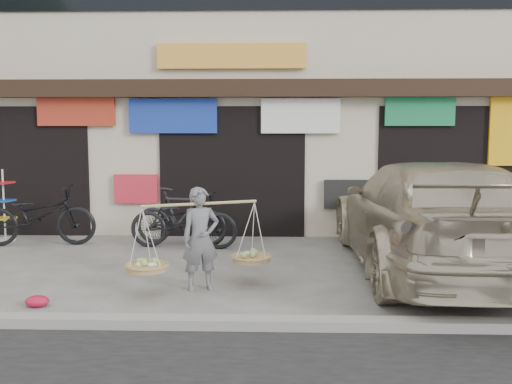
{
  "coord_description": "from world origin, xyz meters",
  "views": [
    {
      "loc": [
        0.85,
        -8.26,
        2.27
      ],
      "look_at": [
        0.57,
        0.9,
        1.23
      ],
      "focal_mm": 40.0,
      "sensor_mm": 36.0,
      "label": 1
    }
  ],
  "objects_px": {
    "street_vendor": "(201,244)",
    "bike_2": "(184,220)",
    "bike_0": "(38,216)",
    "display_rack": "(4,212)",
    "bike_1": "(181,217)",
    "suv": "(430,216)"
  },
  "relations": [
    {
      "from": "bike_1",
      "to": "suv",
      "type": "relative_size",
      "value": 0.31
    },
    {
      "from": "bike_1",
      "to": "bike_0",
      "type": "bearing_deg",
      "value": 104.25
    },
    {
      "from": "street_vendor",
      "to": "bike_0",
      "type": "height_order",
      "value": "street_vendor"
    },
    {
      "from": "bike_1",
      "to": "suv",
      "type": "height_order",
      "value": "suv"
    },
    {
      "from": "bike_0",
      "to": "display_rack",
      "type": "xyz_separation_m",
      "value": [
        -0.87,
        0.46,
        0.0
      ]
    },
    {
      "from": "street_vendor",
      "to": "bike_1",
      "type": "distance_m",
      "value": 3.14
    },
    {
      "from": "street_vendor",
      "to": "bike_2",
      "type": "relative_size",
      "value": 0.95
    },
    {
      "from": "street_vendor",
      "to": "bike_2",
      "type": "height_order",
      "value": "street_vendor"
    },
    {
      "from": "suv",
      "to": "display_rack",
      "type": "relative_size",
      "value": 4.21
    },
    {
      "from": "bike_1",
      "to": "suv",
      "type": "xyz_separation_m",
      "value": [
        4.26,
        -1.85,
        0.32
      ]
    },
    {
      "from": "bike_1",
      "to": "display_rack",
      "type": "distance_m",
      "value": 3.64
    },
    {
      "from": "suv",
      "to": "bike_0",
      "type": "bearing_deg",
      "value": -14.06
    },
    {
      "from": "bike_0",
      "to": "bike_2",
      "type": "height_order",
      "value": "bike_0"
    },
    {
      "from": "street_vendor",
      "to": "display_rack",
      "type": "distance_m",
      "value": 5.55
    },
    {
      "from": "bike_0",
      "to": "bike_1",
      "type": "height_order",
      "value": "bike_0"
    },
    {
      "from": "street_vendor",
      "to": "suv",
      "type": "distance_m",
      "value": 3.69
    },
    {
      "from": "street_vendor",
      "to": "bike_0",
      "type": "distance_m",
      "value": 4.58
    },
    {
      "from": "bike_2",
      "to": "suv",
      "type": "xyz_separation_m",
      "value": [
        4.16,
        -1.57,
        0.34
      ]
    },
    {
      "from": "display_rack",
      "to": "bike_2",
      "type": "bearing_deg",
      "value": -9.58
    },
    {
      "from": "street_vendor",
      "to": "bike_2",
      "type": "bearing_deg",
      "value": 81.62
    },
    {
      "from": "street_vendor",
      "to": "bike_0",
      "type": "xyz_separation_m",
      "value": [
        -3.53,
        2.93,
        -0.08
      ]
    },
    {
      "from": "bike_2",
      "to": "bike_0",
      "type": "bearing_deg",
      "value": 91.68
    }
  ]
}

